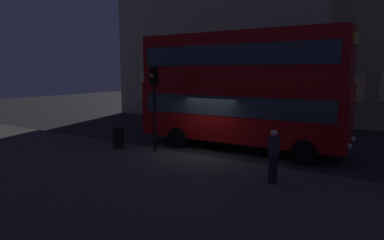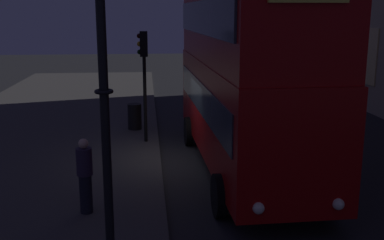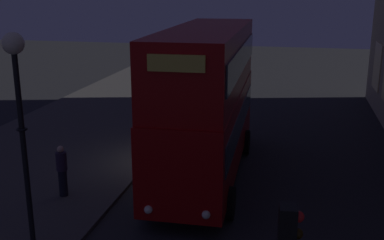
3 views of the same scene
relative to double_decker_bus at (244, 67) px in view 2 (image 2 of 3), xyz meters
name	(u,v)px [view 2 (image 2 of 3)]	position (x,y,z in m)	size (l,w,h in m)	color
ground_plane	(179,161)	(-0.84, -1.82, -3.04)	(80.00, 80.00, 0.00)	#232326
sidewalk_slab	(17,164)	(-0.84, -6.79, -2.98)	(44.00, 8.75, 0.12)	#423F3D
double_decker_bus	(244,67)	(0.00, 0.00, 0.00)	(9.95, 3.03, 5.47)	#9E0C0C
traffic_light_near_kerb	(144,63)	(-2.86, -2.89, -0.15)	(0.33, 0.37, 3.84)	black
street_lamp	(101,25)	(6.36, -3.43, 1.35)	(0.53, 0.53, 5.69)	black
pedestrian	(85,175)	(3.10, -4.22, -2.03)	(0.36, 0.36, 1.74)	black
litter_bin	(135,116)	(-4.72, -3.30, -2.42)	(0.54, 0.54, 1.00)	black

